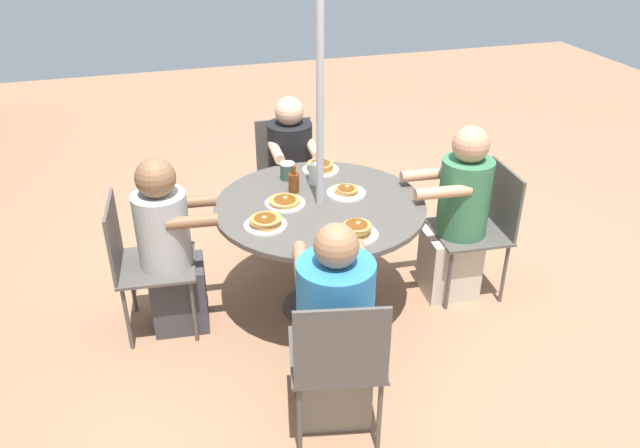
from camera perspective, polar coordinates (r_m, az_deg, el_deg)
ground_plane at (r=4.03m, az=0.00°, el=-7.54°), size 12.00×12.00×0.00m
patio_table at (r=3.69m, az=0.00°, el=0.32°), size 1.24×1.24×0.74m
umbrella_pole at (r=3.52m, az=0.00°, el=6.07°), size 0.04×0.04×2.06m
patio_chair_north at (r=4.67m, az=-3.03°, el=4.90°), size 0.46×0.46×0.85m
diner_north at (r=4.52m, az=-2.63°, el=4.21°), size 0.49×0.34×1.10m
patio_chair_east at (r=3.73m, az=-16.10°, el=-3.01°), size 0.48×0.48×0.85m
diner_east at (r=3.70m, az=-13.55°, el=-2.48°), size 0.34×0.47×1.10m
patio_chair_south at (r=2.90m, az=1.67°, el=-12.05°), size 0.52×0.52×0.85m
diner_south at (r=3.03m, az=1.32°, el=-9.86°), size 0.58×0.45×1.10m
patio_chair_west at (r=4.08m, az=14.62°, el=0.13°), size 0.47×0.47×0.85m
diner_west at (r=3.99m, az=12.49°, el=0.41°), size 0.35×0.54×1.15m
pancake_plate_a at (r=3.63m, az=-3.22°, el=2.01°), size 0.24×0.24×0.04m
pancake_plate_b at (r=3.40m, az=-5.01°, el=0.14°), size 0.24×0.24×0.06m
pancake_plate_c at (r=3.75m, az=2.41°, el=2.98°), size 0.24×0.24×0.05m
pancake_plate_d at (r=3.30m, az=3.35°, el=-0.61°), size 0.24×0.24×0.08m
pancake_plate_e at (r=4.05m, az=0.02°, el=5.22°), size 0.24×0.24×0.07m
syrup_bottle at (r=3.75m, az=-2.42°, el=3.88°), size 0.09×0.07×0.17m
coffee_cup at (r=3.93m, az=-3.00°, el=4.86°), size 0.09×0.09×0.11m
drinking_glass_a at (r=3.85m, az=-0.51°, el=4.60°), size 0.07×0.07×0.13m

